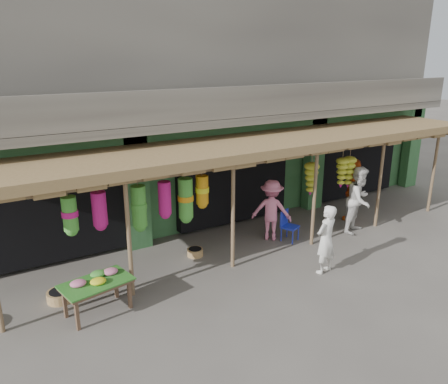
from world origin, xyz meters
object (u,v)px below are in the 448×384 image
flower_table (96,283)px  person_shopper (271,210)px  person_front (326,239)px  person_right (359,200)px  person_vendor (354,190)px  blue_chair (288,224)px

flower_table → person_shopper: bearing=1.4°
person_front → person_right: 2.87m
flower_table → person_vendor: 8.17m
blue_chair → person_shopper: bearing=113.9°
person_front → person_right: person_right is taller
person_vendor → person_shopper: person_vendor is taller
blue_chair → person_front: bearing=-126.6°
person_right → flower_table: bearing=162.1°
person_front → person_vendor: (3.12, 2.09, 0.13)m
blue_chair → person_right: size_ratio=0.44×
person_front → person_right: bearing=-164.8°
person_right → person_vendor: person_vendor is taller
person_right → person_shopper: 2.58m
person_shopper → person_right: bearing=-154.9°
blue_chair → person_right: person_right is taller
person_vendor → person_right: bearing=29.6°
flower_table → person_vendor: bearing=-3.9°
flower_table → person_right: size_ratio=0.76×
blue_chair → person_shopper: 0.58m
flower_table → person_right: person_right is taller
flower_table → blue_chair: (5.41, 0.82, -0.17)m
person_front → person_shopper: person_shopper is taller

